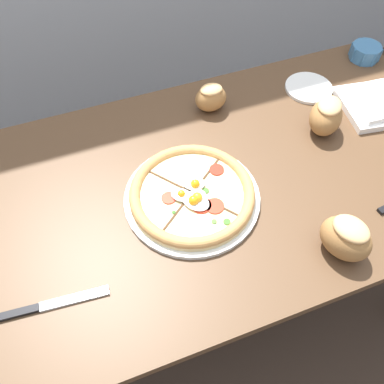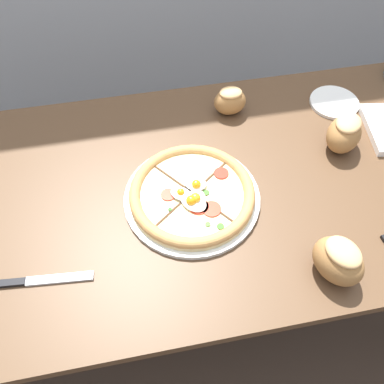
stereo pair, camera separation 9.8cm
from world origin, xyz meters
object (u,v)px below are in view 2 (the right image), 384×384
Objects in this scene: dining_table at (199,208)px; bread_piece_near at (338,260)px; side_saucer at (334,102)px; pizza at (192,195)px; bread_piece_mid at (230,100)px; bread_piece_far at (345,133)px; knife_spare at (34,281)px.

bread_piece_near is at bearing -50.25° from dining_table.
bread_piece_near reaches higher than side_saucer.
pizza is 2.36× the size of bread_piece_near.
bread_piece_far is at bearing -36.19° from bread_piece_mid.
pizza is (-0.03, -0.04, 0.12)m from dining_table.
pizza is 2.33× the size of side_saucer.
bread_piece_mid is at bearing 60.71° from dining_table.
bread_piece_mid is (0.17, 0.29, 0.02)m from pizza.
pizza reaches higher than dining_table.
knife_spare is 1.73× the size of side_saucer.
bread_piece_far is at bearing 22.10° from knife_spare.
bread_piece_mid is 0.66× the size of bread_piece_far.
bread_piece_near reaches higher than knife_spare.
knife_spare is at bearing 171.21° from bread_piece_near.
bread_piece_far reaches higher than side_saucer.
bread_piece_mid reaches higher than dining_table.
side_saucer is (0.22, 0.51, -0.05)m from bread_piece_near.
bread_piece_far is at bearing 8.44° from dining_table.
side_saucer is at bearing -4.53° from bread_piece_mid.
bread_piece_far is 0.84m from knife_spare.
dining_table is 10.82× the size of side_saucer.
knife_spare is at bearing -155.07° from dining_table.
bread_piece_mid is at bearing 175.47° from side_saucer.
bread_piece_near is at bearing -113.16° from side_saucer.
bread_piece_mid reaches higher than pizza.
bread_piece_far is (0.26, -0.19, 0.01)m from bread_piece_mid.
side_saucer is (0.32, -0.03, -0.04)m from bread_piece_mid.
bread_piece_near is 0.56m from side_saucer.
dining_table is 10.97× the size of bread_piece_near.
knife_spare is at bearing -162.95° from bread_piece_far.
bread_piece_near is 0.57× the size of knife_spare.
bread_piece_far reaches higher than bread_piece_mid.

